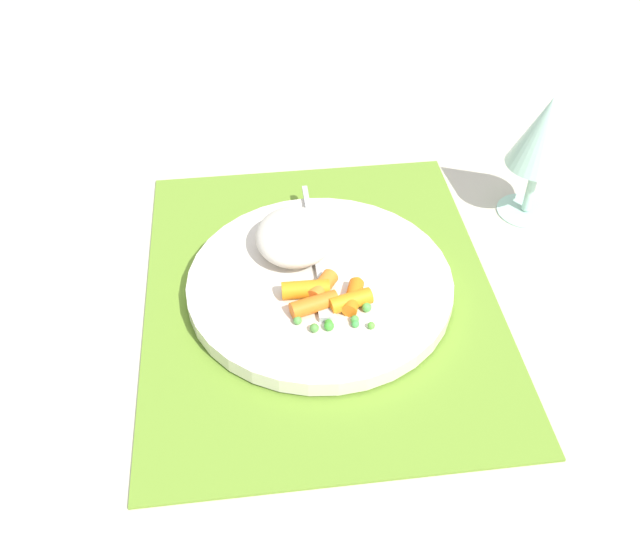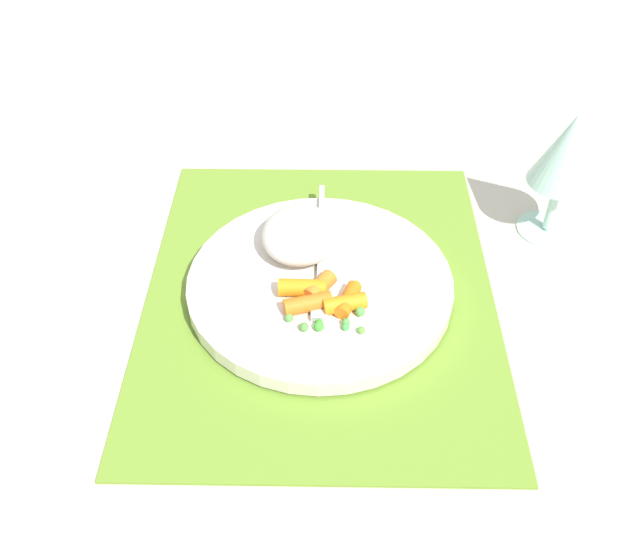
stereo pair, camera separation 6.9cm
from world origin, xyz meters
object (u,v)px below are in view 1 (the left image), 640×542
rice_mound (294,237)px  fork (317,261)px  plate (320,284)px  carrot_portion (326,296)px  wine_glass (544,136)px

rice_mound → fork: (0.02, 0.02, -0.02)m
plate → rice_mound: size_ratio=2.97×
plate → carrot_portion: bearing=2.4°
rice_mound → fork: rice_mound is taller
plate → wine_glass: wine_glass is taller
rice_mound → wine_glass: wine_glass is taller
plate → carrot_portion: (0.03, 0.00, 0.02)m
plate → fork: bearing=179.8°
fork → wine_glass: bearing=108.2°
rice_mound → wine_glass: size_ratio=0.61×
plate → wine_glass: (-0.11, 0.26, 0.09)m
plate → fork: size_ratio=1.27×
fork → carrot_portion: bearing=1.4°
rice_mound → carrot_portion: rice_mound is taller
carrot_portion → wine_glass: (-0.14, 0.26, 0.07)m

